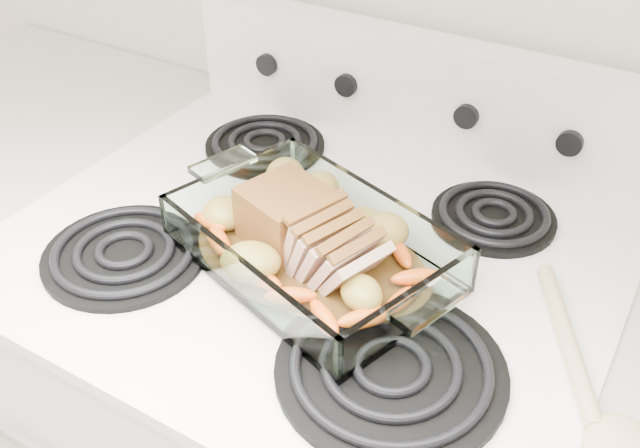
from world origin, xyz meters
The scene contains 6 objects.
electric_range centered at (0.00, 1.66, 0.48)m, with size 0.78×0.70×1.12m.
counter_left centered at (-0.67, 1.66, 0.47)m, with size 0.58×0.68×0.93m.
baking_dish centered at (0.03, 1.60, 0.96)m, with size 0.34×0.22×0.07m.
pork_roast centered at (0.01, 1.60, 0.99)m, with size 0.20×0.10×0.08m.
roast_vegetables centered at (0.02, 1.64, 0.97)m, with size 0.38×0.21×0.05m.
wooden_spoon centered at (0.39, 1.56, 0.95)m, with size 0.18×0.27×0.02m.
Camera 1 is at (0.39, 1.01, 1.52)m, focal length 40.00 mm.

